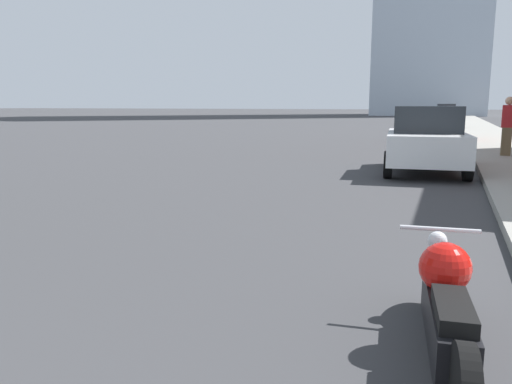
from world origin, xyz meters
TOP-DOWN VIEW (x-y plane):
  - sidewalk at (5.60, 40.00)m, footprint 2.63×240.00m
  - motorcycle at (3.57, 5.06)m, footprint 0.62×2.32m
  - parked_car_white at (2.98, 15.12)m, footprint 2.26×4.08m
  - parked_car_red at (3.14, 27.49)m, footprint 1.92×4.08m
  - parked_car_black at (3.17, 40.26)m, footprint 1.88×4.20m
  - parked_car_silver at (3.14, 52.70)m, footprint 2.16×4.28m
  - pedestrian at (5.24, 19.23)m, footprint 0.36×0.26m

SIDE VIEW (x-z plane):
  - sidewalk at x=5.60m, z-range 0.00..0.15m
  - motorcycle at x=3.57m, z-range -0.01..0.77m
  - parked_car_black at x=3.17m, z-range 0.00..1.60m
  - parked_car_red at x=3.14m, z-range 0.00..1.63m
  - parked_car_white at x=2.98m, z-range 0.00..1.71m
  - parked_car_silver at x=3.14m, z-range -0.01..1.81m
  - pedestrian at x=5.24m, z-range 0.19..2.04m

